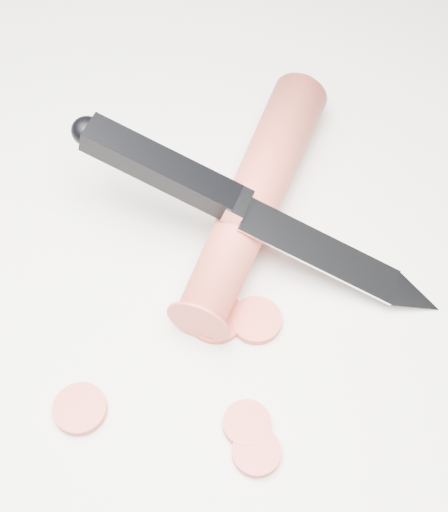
{
  "coord_description": "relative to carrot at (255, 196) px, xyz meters",
  "views": [
    {
      "loc": [
        -0.0,
        -0.22,
        0.43
      ],
      "look_at": [
        -0.02,
        0.04,
        0.02
      ],
      "focal_mm": 50.0,
      "sensor_mm": 36.0,
      "label": 1
    }
  ],
  "objects": [
    {
      "name": "carrot_slice_3",
      "position": [
        -0.0,
        -0.16,
        -0.02
      ],
      "size": [
        0.03,
        0.03,
        0.01
      ],
      "primitive_type": "cylinder",
      "color": "#D84535",
      "rests_on": "ground"
    },
    {
      "name": "carrot",
      "position": [
        0.0,
        0.0,
        0.0
      ],
      "size": [
        0.1,
        0.22,
        0.04
      ],
      "primitive_type": "cylinder",
      "rotation": [
        1.57,
        0.0,
        -0.32
      ],
      "color": "#CF4232",
      "rests_on": "ground"
    },
    {
      "name": "kitchen_knife",
      "position": [
        0.0,
        -0.03,
        0.02
      ],
      "size": [
        0.27,
        0.11,
        0.09
      ],
      "primitive_type": null,
      "color": "silver",
      "rests_on": "ground"
    },
    {
      "name": "carrot_slice_0",
      "position": [
        0.0,
        -0.09,
        -0.02
      ],
      "size": [
        0.03,
        0.03,
        0.01
      ],
      "primitive_type": "cylinder",
      "color": "#D84535",
      "rests_on": "ground"
    },
    {
      "name": "ground",
      "position": [
        -0.0,
        -0.09,
        -0.02
      ],
      "size": [
        2.4,
        2.4,
        0.0
      ],
      "primitive_type": "plane",
      "color": "silver",
      "rests_on": "ground"
    },
    {
      "name": "carrot_slice_2",
      "position": [
        0.01,
        -0.18,
        -0.02
      ],
      "size": [
        0.03,
        0.03,
        0.01
      ],
      "primitive_type": "cylinder",
      "color": "#D84535",
      "rests_on": "ground"
    },
    {
      "name": "carrot_slice_4",
      "position": [
        -0.02,
        -0.09,
        -0.02
      ],
      "size": [
        0.04,
        0.04,
        0.01
      ],
      "primitive_type": "cylinder",
      "color": "#D84535",
      "rests_on": "ground"
    },
    {
      "name": "carrot_slice_1",
      "position": [
        -0.11,
        -0.16,
        -0.02
      ],
      "size": [
        0.03,
        0.03,
        0.01
      ],
      "primitive_type": "cylinder",
      "color": "#D84535",
      "rests_on": "ground"
    }
  ]
}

